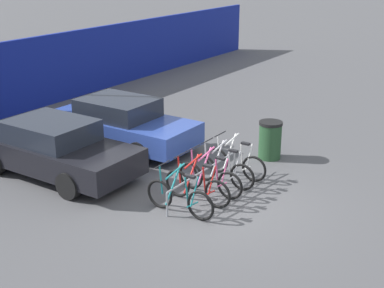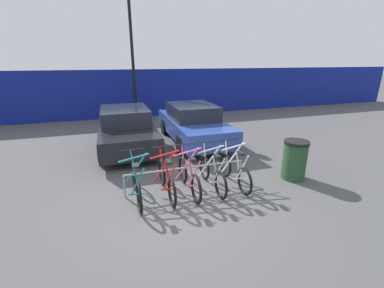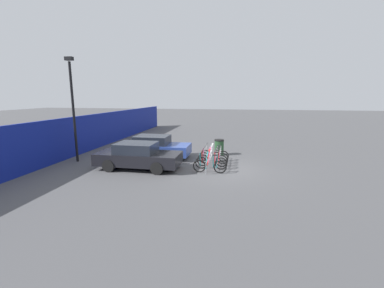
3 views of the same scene
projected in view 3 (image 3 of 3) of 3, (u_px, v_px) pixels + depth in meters
The scene contains 12 objects.
ground_plane at pixel (221, 169), 13.61m from camera, with size 120.00×120.00×0.00m, color #4C4C4F.
hoarding_wall at pixel (60, 140), 15.08m from camera, with size 36.00×0.16×2.51m, color navy.
bike_rack at pixel (209, 158), 14.05m from camera, with size 2.95×0.04×0.57m.
bicycle_teal at pixel (210, 166), 12.88m from camera, with size 0.68×1.71×1.05m.
bicycle_red at pixel (211, 162), 13.54m from camera, with size 0.68×1.71×1.05m.
bicycle_pink at pixel (212, 160), 14.06m from camera, with size 0.68×1.71×1.05m.
bicycle_silver at pixel (213, 157), 14.62m from camera, with size 0.68×1.71×1.05m.
bicycle_white at pixel (214, 155), 15.20m from camera, with size 0.68×1.71×1.05m.
car_black at pixel (138, 156), 13.59m from camera, with size 1.91×4.43×1.40m.
car_blue at pixel (154, 147), 15.99m from camera, with size 1.91×4.44×1.40m.
lamp_post at pixel (73, 105), 14.61m from camera, with size 0.24×0.44×5.95m.
trash_bin at pixel (219, 147), 16.74m from camera, with size 0.63×0.63×1.03m.
Camera 3 is at (-13.19, -0.87, 3.84)m, focal length 24.00 mm.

